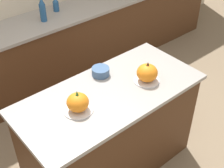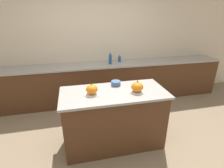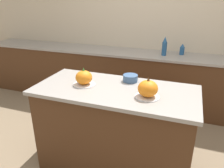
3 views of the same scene
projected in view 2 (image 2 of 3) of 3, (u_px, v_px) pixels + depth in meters
ground_plane at (114, 142)px, 2.95m from camera, size 12.00×12.00×0.00m
wall_back at (96, 47)px, 4.14m from camera, size 8.00×0.06×2.50m
kitchen_island at (114, 118)px, 2.76m from camera, size 1.58×0.74×0.93m
back_counter at (99, 83)px, 4.15m from camera, size 6.00×0.60×0.92m
pumpkin_cake_left at (92, 90)px, 2.48m from camera, size 0.23×0.23×0.18m
pumpkin_cake_right at (137, 87)px, 2.55m from camera, size 0.22×0.22×0.19m
bottle_tall at (110, 58)px, 3.94m from camera, size 0.07×0.07×0.28m
bottle_short at (119, 58)px, 4.14m from camera, size 0.07×0.07×0.17m
mixing_bowl at (116, 83)px, 2.80m from camera, size 0.15×0.15×0.07m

